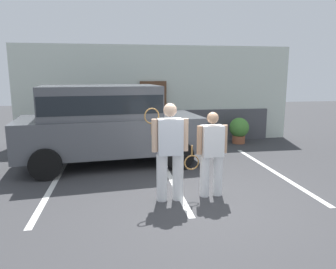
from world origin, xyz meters
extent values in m
plane|color=#38383A|center=(0.00, 0.00, 0.00)|extent=(40.00, 40.00, 0.00)
cube|color=silver|center=(-2.80, 1.50, 0.00)|extent=(0.12, 4.40, 0.01)
cube|color=silver|center=(-0.24, 1.50, 0.00)|extent=(0.12, 4.40, 0.01)
cube|color=silver|center=(2.31, 1.50, 0.00)|extent=(0.12, 4.40, 0.01)
cube|color=silver|center=(0.00, 5.56, 1.65)|extent=(9.48, 0.30, 3.29)
cube|color=#4C4C51|center=(0.00, 5.36, 0.55)|extent=(7.96, 0.10, 1.10)
cube|color=brown|center=(-0.17, 5.34, 1.05)|extent=(0.90, 0.06, 2.10)
cube|color=#4C4F54|center=(-1.57, 2.83, 0.80)|extent=(4.77, 2.35, 0.90)
cube|color=#4C4F54|center=(-1.82, 2.80, 1.65)|extent=(3.06, 2.04, 0.80)
cube|color=black|center=(-1.82, 2.80, 1.63)|extent=(3.01, 2.06, 0.44)
cylinder|color=black|center=(-0.12, 3.93, 0.36)|extent=(0.74, 0.33, 0.72)
cylinder|color=black|center=(0.07, 2.04, 0.36)|extent=(0.74, 0.33, 0.72)
cylinder|color=black|center=(-3.20, 3.62, 0.36)|extent=(0.74, 0.33, 0.72)
cylinder|color=black|center=(-3.01, 1.73, 0.36)|extent=(0.74, 0.33, 0.72)
cylinder|color=white|center=(-0.32, 0.14, 0.44)|extent=(0.21, 0.21, 0.88)
cylinder|color=white|center=(-0.62, 0.15, 0.44)|extent=(0.21, 0.21, 0.88)
cube|color=silver|center=(-0.47, 0.15, 1.21)|extent=(0.46, 0.29, 0.66)
sphere|color=beige|center=(-0.47, 0.15, 1.70)|extent=(0.24, 0.24, 0.24)
cylinder|color=beige|center=(-0.19, 0.14, 1.24)|extent=(0.11, 0.11, 0.60)
cylinder|color=beige|center=(-0.75, 0.15, 1.24)|extent=(0.11, 0.11, 0.60)
torus|color=olive|center=(-0.79, 0.20, 1.59)|extent=(0.29, 0.11, 0.29)
cylinder|color=olive|center=(-0.79, 0.20, 1.35)|extent=(0.03, 0.03, 0.20)
cylinder|color=white|center=(0.49, 0.24, 0.40)|extent=(0.19, 0.19, 0.79)
cylinder|color=white|center=(0.22, 0.22, 0.40)|extent=(0.19, 0.19, 0.79)
cube|color=white|center=(0.35, 0.23, 1.09)|extent=(0.42, 0.28, 0.59)
sphere|color=tan|center=(0.35, 0.23, 1.53)|extent=(0.22, 0.22, 0.22)
cylinder|color=tan|center=(0.61, 0.25, 1.11)|extent=(0.10, 0.10, 0.54)
cylinder|color=tan|center=(0.10, 0.21, 1.11)|extent=(0.10, 0.10, 0.54)
torus|color=olive|center=(-0.03, 0.26, 0.67)|extent=(0.37, 0.05, 0.37)
cylinder|color=olive|center=(-0.03, 0.26, 0.91)|extent=(0.03, 0.03, 0.20)
cylinder|color=#9E5638|center=(2.69, 4.70, 0.13)|extent=(0.43, 0.43, 0.26)
sphere|color=#4C8C38|center=(2.69, 4.70, 0.55)|extent=(0.67, 0.67, 0.67)
camera|label=1|loc=(-1.41, -5.42, 2.32)|focal=33.91mm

